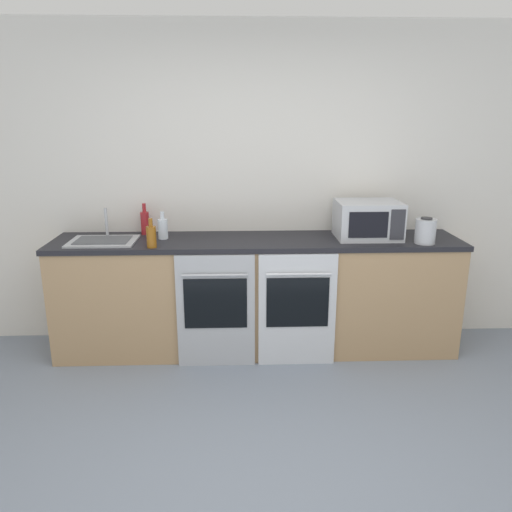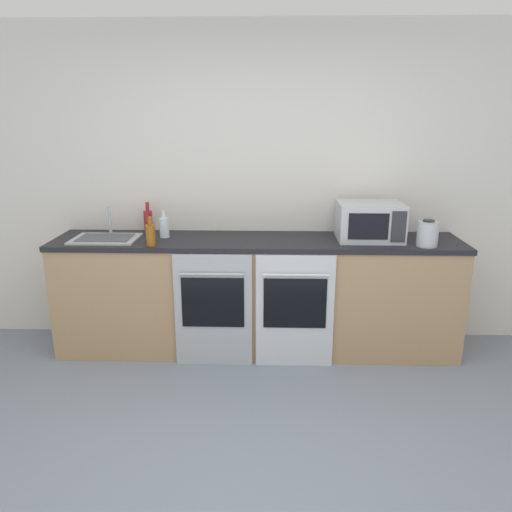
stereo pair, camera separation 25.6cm
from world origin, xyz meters
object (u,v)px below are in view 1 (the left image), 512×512
at_px(bottle_amber, 151,236).
at_px(kettle, 425,231).
at_px(bottle_clear, 163,228).
at_px(sink, 103,240).
at_px(microwave, 368,220).
at_px(bottle_red, 145,222).
at_px(oven_left, 216,311).
at_px(oven_right, 297,310).

bearing_deg(bottle_amber, kettle, 1.27).
distance_m(bottle_amber, bottle_clear, 0.27).
distance_m(bottle_amber, sink, 0.44).
bearing_deg(microwave, bottle_amber, -171.66).
distance_m(bottle_red, sink, 0.39).
bearing_deg(sink, oven_left, -16.15).
xyz_separation_m(oven_left, oven_right, (0.62, 0.00, 0.00)).
bearing_deg(kettle, bottle_clear, 173.75).
distance_m(oven_right, kettle, 1.14).
bearing_deg(microwave, kettle, -26.79).
xyz_separation_m(bottle_red, sink, (-0.28, -0.26, -0.09)).
height_order(oven_right, kettle, kettle).
bearing_deg(oven_left, kettle, 4.45).
xyz_separation_m(oven_right, kettle, (0.98, 0.12, 0.58)).
height_order(bottle_amber, kettle, bottle_amber).
bearing_deg(bottle_clear, sink, -168.20).
bearing_deg(bottle_red, oven_right, -22.91).
distance_m(kettle, sink, 2.47).
relative_size(oven_right, kettle, 4.46).
bearing_deg(bottle_red, bottle_amber, -74.26).
distance_m(oven_right, bottle_amber, 1.23).
bearing_deg(bottle_amber, sink, 156.76).
bearing_deg(microwave, bottle_red, 174.07).
xyz_separation_m(bottle_amber, sink, (-0.40, 0.17, -0.07)).
xyz_separation_m(bottle_amber, bottle_clear, (0.05, 0.27, -0.00)).
bearing_deg(oven_left, oven_right, 0.00).
bearing_deg(bottle_red, oven_left, -40.95).
relative_size(oven_right, sink, 1.77).
height_order(oven_left, bottle_clear, bottle_clear).
height_order(bottle_amber, sink, sink).
bearing_deg(kettle, microwave, 153.21).
distance_m(bottle_clear, kettle, 2.03).
height_order(microwave, bottle_clear, microwave).
bearing_deg(microwave, oven_left, -164.97).
relative_size(oven_left, bottle_amber, 4.06).
bearing_deg(bottle_clear, bottle_red, 135.74).
relative_size(oven_right, bottle_clear, 4.10).
relative_size(oven_left, sink, 1.77).
height_order(oven_left, kettle, kettle).
bearing_deg(oven_right, oven_left, 180.00).
relative_size(bottle_amber, bottle_clear, 1.01).
xyz_separation_m(bottle_clear, bottle_red, (-0.17, 0.16, 0.01)).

